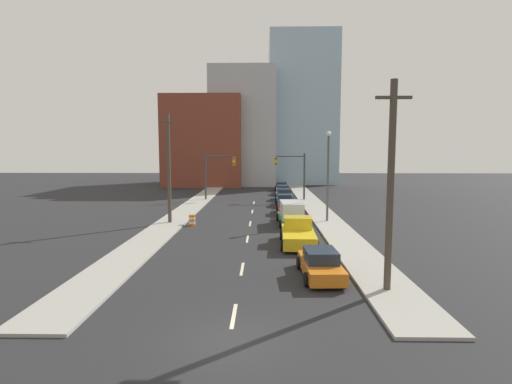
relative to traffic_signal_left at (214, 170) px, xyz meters
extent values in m
plane|color=#262628|center=(5.24, -38.45, -3.96)|extent=(200.00, 200.00, 0.00)
cube|color=#9E9B93|center=(-1.87, 7.39, -3.89)|extent=(2.77, 91.69, 0.14)
cube|color=#9E9B93|center=(12.35, 7.39, -3.89)|extent=(2.77, 91.69, 0.14)
cube|color=beige|center=(5.24, -36.45, -3.95)|extent=(0.16, 2.40, 0.01)
cube|color=beige|center=(5.24, -30.16, -3.95)|extent=(0.16, 2.40, 0.01)
cube|color=beige|center=(5.24, -22.69, -3.95)|extent=(0.16, 2.40, 0.01)
cube|color=beige|center=(5.24, -16.50, -3.95)|extent=(0.16, 2.40, 0.01)
cube|color=beige|center=(5.24, -9.54, -3.95)|extent=(0.16, 2.40, 0.01)
cube|color=beige|center=(5.24, -2.31, -3.95)|extent=(0.16, 2.40, 0.01)
cube|color=brown|center=(-4.51, 24.68, 4.12)|extent=(14.00, 16.00, 16.15)
cube|color=#A8A8AD|center=(2.63, 28.68, 6.77)|extent=(12.00, 20.00, 21.46)
cube|color=#99B7CC|center=(14.03, 32.68, 10.35)|extent=(13.00, 20.00, 28.62)
cylinder|color=#38383D|center=(-1.12, 0.00, -0.89)|extent=(0.24, 0.24, 6.14)
cylinder|color=#38383D|center=(0.74, 0.00, 1.78)|extent=(3.71, 0.16, 0.16)
cube|color=#B79319|center=(2.59, 0.00, 1.15)|extent=(0.34, 0.32, 1.10)
cylinder|color=#4C0C0C|center=(2.59, -0.17, 1.49)|extent=(0.22, 0.04, 0.22)
cylinder|color=yellow|center=(2.59, -0.17, 1.15)|extent=(0.22, 0.04, 0.22)
cylinder|color=#0C3F14|center=(2.59, -0.17, 0.81)|extent=(0.22, 0.04, 0.22)
cylinder|color=#38383D|center=(11.73, 0.00, -0.89)|extent=(0.24, 0.24, 6.14)
cylinder|color=#38383D|center=(9.88, 0.00, 1.78)|extent=(3.71, 0.16, 0.16)
cube|color=#B79319|center=(8.02, 0.00, 1.15)|extent=(0.34, 0.32, 1.10)
cylinder|color=#4C0C0C|center=(8.02, -0.17, 1.49)|extent=(0.22, 0.04, 0.22)
cylinder|color=yellow|center=(8.02, -0.17, 1.15)|extent=(0.22, 0.04, 0.22)
cylinder|color=#0C3F14|center=(8.02, -0.17, 0.81)|extent=(0.22, 0.04, 0.22)
cylinder|color=#473D33|center=(12.16, -33.66, 0.88)|extent=(0.32, 0.32, 9.68)
cube|color=#473D33|center=(12.16, -33.66, 4.92)|extent=(1.60, 0.14, 0.14)
cylinder|color=#473D33|center=(-1.93, -16.69, 0.92)|extent=(0.32, 0.32, 9.75)
cube|color=#473D33|center=(-1.93, -16.69, 5.00)|extent=(1.60, 0.14, 0.14)
cylinder|color=orange|center=(0.20, -17.54, -3.86)|extent=(0.56, 0.56, 0.19)
cylinder|color=white|center=(0.20, -17.54, -3.67)|extent=(0.56, 0.56, 0.19)
cylinder|color=orange|center=(0.20, -17.54, -3.48)|extent=(0.56, 0.56, 0.19)
cylinder|color=white|center=(0.20, -17.54, -3.29)|extent=(0.56, 0.56, 0.19)
cylinder|color=orange|center=(0.20, -17.54, -3.10)|extent=(0.56, 0.56, 0.19)
cylinder|color=#4C4C51|center=(12.23, -15.71, -0.06)|extent=(0.20, 0.20, 7.79)
sphere|color=white|center=(12.23, -15.71, 4.05)|extent=(0.44, 0.44, 0.44)
cube|color=orange|center=(9.39, -31.47, -3.44)|extent=(1.99, 4.64, 0.66)
cube|color=#1E2838|center=(9.39, -31.47, -2.81)|extent=(1.67, 2.12, 0.61)
cylinder|color=black|center=(8.40, -30.09, -3.62)|extent=(0.25, 0.69, 0.68)
cylinder|color=black|center=(10.26, -30.02, -3.62)|extent=(0.25, 0.69, 0.68)
cylinder|color=black|center=(8.51, -32.93, -3.62)|extent=(0.25, 0.69, 0.68)
cylinder|color=black|center=(10.38, -32.85, -3.62)|extent=(0.25, 0.69, 0.68)
cube|color=gold|center=(8.83, -24.55, -3.35)|extent=(2.33, 5.38, 0.82)
cube|color=gold|center=(8.85, -23.75, -2.52)|extent=(1.96, 1.65, 0.83)
cylinder|color=black|center=(7.75, -22.87, -3.60)|extent=(0.24, 0.71, 0.71)
cylinder|color=black|center=(10.00, -22.93, -3.60)|extent=(0.24, 0.71, 0.71)
cylinder|color=black|center=(7.66, -26.17, -3.60)|extent=(0.24, 0.71, 0.71)
cylinder|color=black|center=(9.90, -26.23, -3.60)|extent=(0.24, 0.71, 0.71)
cube|color=#1E6033|center=(8.87, -16.81, -3.50)|extent=(2.24, 5.97, 0.52)
cube|color=silver|center=(8.88, -17.11, -2.57)|extent=(1.93, 3.72, 1.33)
cylinder|color=black|center=(7.75, -15.01, -3.60)|extent=(0.24, 0.71, 0.70)
cylinder|color=black|center=(9.87, -14.95, -3.60)|extent=(0.24, 0.71, 0.70)
cylinder|color=black|center=(7.86, -18.68, -3.60)|extent=(0.24, 0.71, 0.70)
cylinder|color=black|center=(9.99, -18.61, -3.60)|extent=(0.24, 0.71, 0.70)
cube|color=red|center=(8.84, -10.96, -3.46)|extent=(1.89, 4.56, 0.64)
cube|color=#1E2838|center=(8.84, -10.96, -2.85)|extent=(1.64, 2.06, 0.59)
cylinder|color=black|center=(7.91, -9.54, -3.65)|extent=(0.23, 0.62, 0.62)
cylinder|color=black|center=(9.81, -9.56, -3.65)|extent=(0.23, 0.62, 0.62)
cylinder|color=black|center=(7.87, -12.35, -3.65)|extent=(0.23, 0.62, 0.62)
cylinder|color=black|center=(9.77, -12.37, -3.65)|extent=(0.23, 0.62, 0.62)
cube|color=#196B75|center=(8.91, -5.05, -3.47)|extent=(1.84, 4.59, 0.62)
cube|color=#1E2838|center=(8.91, -5.05, -2.87)|extent=(1.57, 2.09, 0.58)
cylinder|color=black|center=(7.97, -3.66, -3.63)|extent=(0.24, 0.66, 0.65)
cylinder|color=black|center=(9.77, -3.61, -3.63)|extent=(0.24, 0.66, 0.65)
cylinder|color=black|center=(8.04, -6.48, -3.63)|extent=(0.24, 0.66, 0.65)
cylinder|color=black|center=(9.84, -6.44, -3.63)|extent=(0.24, 0.66, 0.65)
cube|color=slate|center=(9.12, 0.24, -3.43)|extent=(2.04, 4.32, 0.68)
cube|color=#1E2838|center=(9.12, 0.24, -2.77)|extent=(1.71, 1.98, 0.63)
cylinder|color=black|center=(8.10, 1.51, -3.61)|extent=(0.25, 0.69, 0.68)
cylinder|color=black|center=(10.03, 1.59, -3.61)|extent=(0.25, 0.69, 0.68)
cylinder|color=black|center=(8.21, -1.12, -3.61)|extent=(0.25, 0.69, 0.68)
cylinder|color=black|center=(10.14, -1.04, -3.61)|extent=(0.25, 0.69, 0.68)
cube|color=#B2B2BC|center=(9.25, 6.79, -3.46)|extent=(1.79, 4.79, 0.63)
cube|color=#1E2838|center=(9.25, 6.79, -2.86)|extent=(1.55, 2.16, 0.58)
cylinder|color=black|center=(8.36, 8.28, -3.63)|extent=(0.23, 0.65, 0.65)
cylinder|color=black|center=(10.17, 8.26, -3.63)|extent=(0.23, 0.65, 0.65)
cylinder|color=black|center=(8.33, 5.32, -3.63)|extent=(0.23, 0.65, 0.65)
cylinder|color=black|center=(10.14, 5.30, -3.63)|extent=(0.23, 0.65, 0.65)
cube|color=#141E47|center=(9.33, 12.40, -3.45)|extent=(1.79, 4.52, 0.66)
cube|color=#1E2838|center=(9.33, 12.40, -2.82)|extent=(1.57, 2.04, 0.60)
cylinder|color=black|center=(8.40, 13.80, -3.64)|extent=(0.22, 0.63, 0.63)
cylinder|color=black|center=(10.25, 13.81, -3.64)|extent=(0.22, 0.63, 0.63)
cylinder|color=black|center=(8.41, 11.00, -3.64)|extent=(0.22, 0.63, 0.63)
cylinder|color=black|center=(10.25, 11.01, -3.64)|extent=(0.22, 0.63, 0.63)
camera|label=1|loc=(6.40, -51.70, 2.62)|focal=28.00mm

